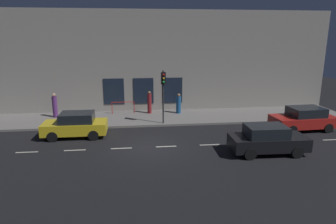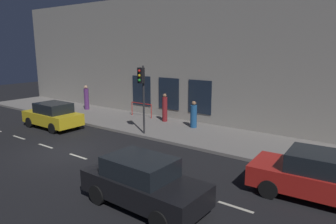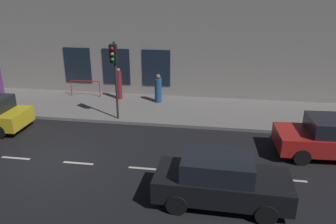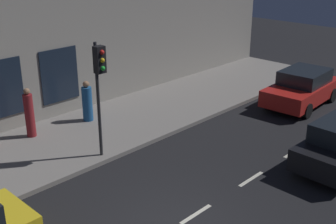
% 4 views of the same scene
% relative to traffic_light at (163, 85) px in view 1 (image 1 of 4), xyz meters
% --- Properties ---
extents(ground_plane, '(60.00, 60.00, 0.00)m').
position_rel_traffic_light_xyz_m(ground_plane, '(-4.26, 1.26, -2.95)').
color(ground_plane, black).
extents(sidewalk, '(4.50, 32.00, 0.15)m').
position_rel_traffic_light_xyz_m(sidewalk, '(1.99, 1.26, -2.88)').
color(sidewalk, gray).
rests_on(sidewalk, ground).
extents(building_facade, '(0.65, 32.00, 8.40)m').
position_rel_traffic_light_xyz_m(building_facade, '(4.54, 1.26, 1.24)').
color(building_facade, gray).
rests_on(building_facade, ground).
extents(lane_centre_line, '(0.12, 27.20, 0.01)m').
position_rel_traffic_light_xyz_m(lane_centre_line, '(-4.26, 0.26, -2.95)').
color(lane_centre_line, beige).
rests_on(lane_centre_line, ground).
extents(traffic_light, '(0.45, 0.32, 3.82)m').
position_rel_traffic_light_xyz_m(traffic_light, '(0.00, 0.00, 0.00)').
color(traffic_light, '#2D2D30').
rests_on(traffic_light, sidewalk).
extents(parked_car_0, '(1.90, 3.96, 1.58)m').
position_rel_traffic_light_xyz_m(parked_car_0, '(-1.82, 5.80, -2.17)').
color(parked_car_0, gold).
rests_on(parked_car_0, ground).
extents(parked_car_1, '(2.17, 4.31, 1.58)m').
position_rel_traffic_light_xyz_m(parked_car_1, '(-2.08, -9.46, -2.16)').
color(parked_car_1, red).
rests_on(parked_car_1, ground).
extents(parked_car_2, '(1.91, 4.16, 1.58)m').
position_rel_traffic_light_xyz_m(parked_car_2, '(-5.89, -5.12, -2.17)').
color(parked_car_2, black).
rests_on(parked_car_2, ground).
extents(pedestrian_0, '(0.50, 0.50, 1.89)m').
position_rel_traffic_light_xyz_m(pedestrian_0, '(2.76, 8.19, -1.92)').
color(pedestrian_0, '#5B2D70').
rests_on(pedestrian_0, sidewalk).
extents(pedestrian_1, '(0.46, 0.46, 1.63)m').
position_rel_traffic_light_xyz_m(pedestrian_1, '(2.95, -1.54, -2.06)').
color(pedestrian_1, '#1E5189').
rests_on(pedestrian_1, sidewalk).
extents(pedestrian_2, '(0.43, 0.43, 1.84)m').
position_rel_traffic_light_xyz_m(pedestrian_2, '(3.18, 0.83, -1.94)').
color(pedestrian_2, maroon).
rests_on(pedestrian_2, sidewalk).
extents(red_railing, '(0.05, 1.84, 0.97)m').
position_rel_traffic_light_xyz_m(red_railing, '(3.31, 2.97, -2.10)').
color(red_railing, red).
rests_on(red_railing, sidewalk).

